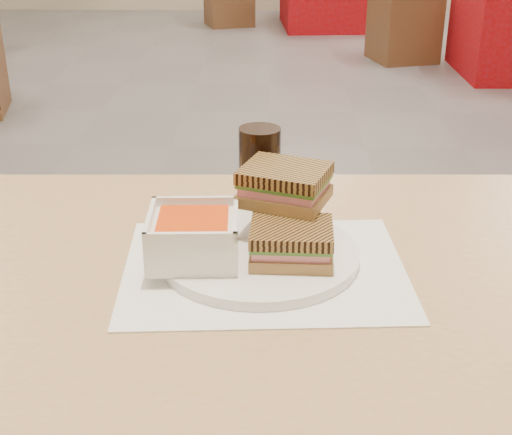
{
  "coord_description": "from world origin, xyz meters",
  "views": [
    {
      "loc": [
        0.03,
        -2.88,
        1.23
      ],
      "look_at": [
        0.01,
        -2.0,
        0.82
      ],
      "focal_mm": 50.38,
      "sensor_mm": 36.0,
      "label": 1
    }
  ],
  "objects_px": {
    "plate": "(259,254)",
    "cola_glass": "(260,171)",
    "bg_chair_1l": "(404,28)",
    "bg_chair_2l": "(229,0)",
    "panini_lower": "(291,243)",
    "main_table": "(265,338)",
    "soup_bowl": "(193,238)"
  },
  "relations": [
    {
      "from": "main_table",
      "to": "cola_glass",
      "type": "xyz_separation_m",
      "value": [
        -0.01,
        0.19,
        0.18
      ]
    },
    {
      "from": "bg_chair_1l",
      "to": "panini_lower",
      "type": "bearing_deg",
      "value": -101.4
    },
    {
      "from": "soup_bowl",
      "to": "bg_chair_1l",
      "type": "distance_m",
      "value": 4.82
    },
    {
      "from": "bg_chair_1l",
      "to": "bg_chair_2l",
      "type": "relative_size",
      "value": 1.05
    },
    {
      "from": "soup_bowl",
      "to": "bg_chair_2l",
      "type": "distance_m",
      "value": 6.18
    },
    {
      "from": "plate",
      "to": "cola_glass",
      "type": "distance_m",
      "value": 0.18
    },
    {
      "from": "cola_glass",
      "to": "bg_chair_2l",
      "type": "distance_m",
      "value": 6.0
    },
    {
      "from": "main_table",
      "to": "bg_chair_1l",
      "type": "bearing_deg",
      "value": 78.19
    },
    {
      "from": "main_table",
      "to": "panini_lower",
      "type": "relative_size",
      "value": 10.83
    },
    {
      "from": "cola_glass",
      "to": "bg_chair_2l",
      "type": "relative_size",
      "value": 0.27
    },
    {
      "from": "bg_chair_1l",
      "to": "plate",
      "type": "bearing_deg",
      "value": -101.97
    },
    {
      "from": "panini_lower",
      "to": "bg_chair_1l",
      "type": "xyz_separation_m",
      "value": [
        0.94,
        4.67,
        -0.55
      ]
    },
    {
      "from": "soup_bowl",
      "to": "cola_glass",
      "type": "relative_size",
      "value": 0.9
    },
    {
      "from": "plate",
      "to": "panini_lower",
      "type": "height_order",
      "value": "panini_lower"
    },
    {
      "from": "panini_lower",
      "to": "cola_glass",
      "type": "bearing_deg",
      "value": 103.75
    },
    {
      "from": "plate",
      "to": "soup_bowl",
      "type": "bearing_deg",
      "value": -165.41
    },
    {
      "from": "main_table",
      "to": "bg_chair_1l",
      "type": "height_order",
      "value": "main_table"
    },
    {
      "from": "soup_bowl",
      "to": "bg_chair_1l",
      "type": "height_order",
      "value": "soup_bowl"
    },
    {
      "from": "cola_glass",
      "to": "bg_chair_1l",
      "type": "bearing_deg",
      "value": 77.56
    },
    {
      "from": "main_table",
      "to": "soup_bowl",
      "type": "distance_m",
      "value": 0.19
    },
    {
      "from": "plate",
      "to": "bg_chair_1l",
      "type": "relative_size",
      "value": 0.52
    },
    {
      "from": "soup_bowl",
      "to": "bg_chair_2l",
      "type": "relative_size",
      "value": 0.25
    },
    {
      "from": "plate",
      "to": "panini_lower",
      "type": "bearing_deg",
      "value": -31.12
    },
    {
      "from": "cola_glass",
      "to": "soup_bowl",
      "type": "bearing_deg",
      "value": -114.36
    },
    {
      "from": "bg_chair_1l",
      "to": "main_table",
      "type": "bearing_deg",
      "value": -101.81
    },
    {
      "from": "bg_chair_1l",
      "to": "bg_chair_2l",
      "type": "distance_m",
      "value": 2.04
    },
    {
      "from": "cola_glass",
      "to": "bg_chair_2l",
      "type": "bearing_deg",
      "value": 94.06
    },
    {
      "from": "panini_lower",
      "to": "bg_chair_1l",
      "type": "bearing_deg",
      "value": 78.6
    },
    {
      "from": "panini_lower",
      "to": "cola_glass",
      "type": "height_order",
      "value": "cola_glass"
    },
    {
      "from": "cola_glass",
      "to": "bg_chair_1l",
      "type": "relative_size",
      "value": 0.26
    },
    {
      "from": "panini_lower",
      "to": "plate",
      "type": "bearing_deg",
      "value": 148.88
    },
    {
      "from": "soup_bowl",
      "to": "cola_glass",
      "type": "height_order",
      "value": "cola_glass"
    }
  ]
}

